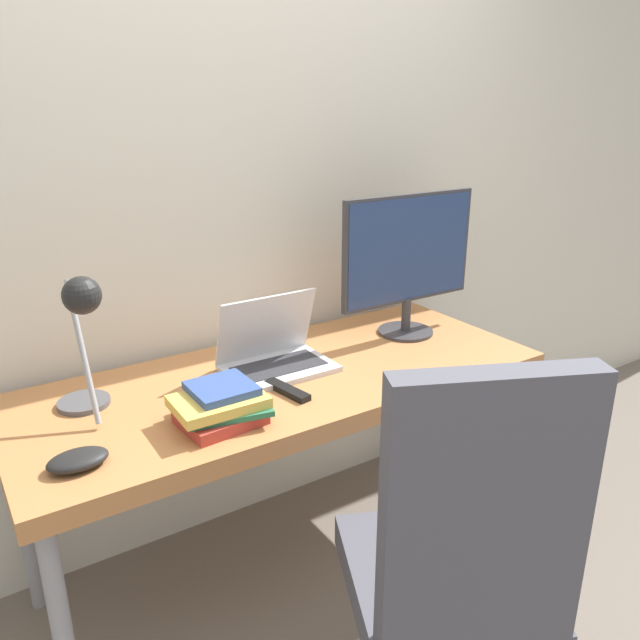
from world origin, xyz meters
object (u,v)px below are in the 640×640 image
monitor (408,257)px  office_chair (457,565)px  book_stack (221,406)px  laptop (274,354)px  desk_lamp (82,330)px  game_controller (78,460)px

monitor → office_chair: bearing=-124.1°
office_chair → book_stack: bearing=111.7°
laptop → monitor: (0.59, 0.02, 0.25)m
monitor → office_chair: size_ratio=0.51×
desk_lamp → book_stack: (0.30, -0.19, -0.23)m
monitor → book_stack: bearing=-163.6°
game_controller → monitor: bearing=12.3°
laptop → monitor: 0.65m
desk_lamp → book_stack: bearing=-32.7°
desk_lamp → office_chair: desk_lamp is taller
desk_lamp → game_controller: size_ratio=2.92×
desk_lamp → book_stack: size_ratio=1.55×
laptop → monitor: size_ratio=0.60×
laptop → game_controller: 0.75m
office_chair → game_controller: (-0.67, 0.65, 0.16)m
laptop → monitor: bearing=2.0°
laptop → book_stack: bearing=-141.6°
monitor → office_chair: monitor is taller
laptop → office_chair: bearing=-92.5°
laptop → office_chair: size_ratio=0.30×
monitor → book_stack: (-0.90, -0.27, -0.25)m
laptop → office_chair: office_chair is taller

